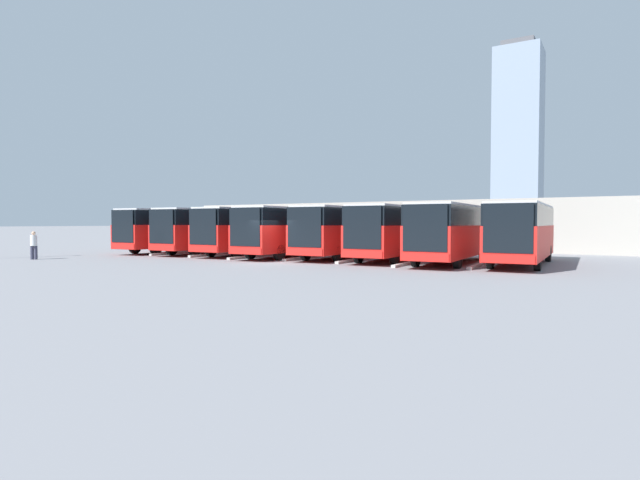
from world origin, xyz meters
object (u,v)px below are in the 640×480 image
at_px(bus_0, 522,231).
at_px(bus_3, 345,230).
at_px(bus_2, 396,230).
at_px(pedestrian, 34,244).
at_px(bus_1, 452,231).
at_px(bus_5, 252,229).
at_px(bus_4, 292,230).
at_px(bus_6, 214,229).
at_px(bus_7, 177,229).

relative_size(bus_0, bus_3, 1.00).
distance_m(bus_2, pedestrian, 23.24).
distance_m(bus_1, bus_2, 3.76).
bearing_deg(bus_0, bus_5, 0.04).
height_order(bus_1, bus_4, same).
xyz_separation_m(bus_2, pedestrian, (20.20, 11.45, -0.91)).
xyz_separation_m(bus_3, bus_6, (11.13, 0.64, 0.00)).
bearing_deg(bus_3, bus_6, 1.31).
bearing_deg(bus_2, pedestrian, 27.54).
relative_size(bus_3, pedestrian, 5.99).
relative_size(bus_0, bus_6, 1.00).
relative_size(bus_2, bus_3, 1.00).
bearing_deg(bus_5, bus_1, 177.40).
bearing_deg(bus_0, bus_4, 1.69).
distance_m(bus_3, bus_6, 11.15).
bearing_deg(bus_1, bus_4, -1.28).
height_order(bus_1, bus_5, same).
bearing_deg(bus_1, bus_0, -169.58).
bearing_deg(bus_0, bus_7, 0.23).
relative_size(bus_1, bus_3, 1.00).
distance_m(bus_1, bus_7, 22.26).
distance_m(bus_5, pedestrian, 14.27).
xyz_separation_m(bus_0, bus_5, (18.55, 0.66, 0.00)).
bearing_deg(pedestrian, bus_5, 11.08).
distance_m(bus_1, pedestrian, 26.26).
distance_m(bus_2, bus_5, 11.14).
bearing_deg(bus_7, bus_3, -178.60).
distance_m(bus_4, pedestrian, 16.68).
xyz_separation_m(bus_0, pedestrian, (27.62, 11.64, -0.91)).
relative_size(bus_3, bus_6, 1.00).
xyz_separation_m(bus_0, bus_4, (14.84, 0.96, 0.00)).
height_order(bus_3, pedestrian, bus_3).
bearing_deg(bus_6, bus_4, 176.61).
bearing_deg(bus_4, bus_2, -176.09).
distance_m(bus_1, bus_6, 18.55).
relative_size(bus_1, pedestrian, 5.99).
bearing_deg(bus_7, bus_0, -179.77).
bearing_deg(bus_7, pedestrian, 79.17).
height_order(bus_5, bus_6, same).
relative_size(bus_6, bus_7, 1.00).
relative_size(bus_4, pedestrian, 5.99).
distance_m(bus_3, bus_4, 3.80).
distance_m(bus_6, pedestrian, 12.14).
height_order(bus_4, bus_6, same).
bearing_deg(bus_7, bus_6, -178.35).
bearing_deg(bus_4, pedestrian, 37.88).
distance_m(bus_3, bus_7, 14.87).
bearing_deg(bus_7, bus_5, -179.29).
xyz_separation_m(bus_6, pedestrian, (5.36, 10.86, -0.91)).
distance_m(bus_2, bus_3, 3.71).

